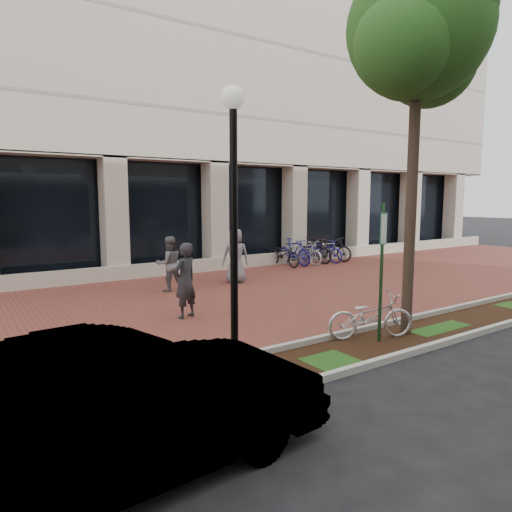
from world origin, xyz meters
TOP-DOWN VIEW (x-y plane):
  - ground at (0.00, 0.00)m, footprint 120.00×120.00m
  - brick_plaza at (0.00, 0.00)m, footprint 40.00×9.00m
  - planting_strip at (0.00, -5.25)m, footprint 40.00×1.50m
  - curb_plaza_side at (0.00, -4.50)m, footprint 40.00×0.12m
  - curb_street_side at (0.00, -6.00)m, footprint 40.00×0.12m
  - near_office_building at (0.00, 10.47)m, footprint 40.00×12.12m
  - parking_sign at (0.10, -5.15)m, footprint 0.34×0.07m
  - lamppost at (-3.13, -4.97)m, footprint 0.36×0.36m
  - street_tree at (1.03, -5.06)m, footprint 3.31×2.76m
  - locked_bicycle at (0.08, -4.91)m, footprint 1.87×1.27m
  - pedestrian_left at (-2.28, -1.36)m, footprint 0.76×0.63m
  - pedestrian_mid at (-1.33, 1.77)m, footprint 0.85×0.69m
  - pedestrian_right at (1.05, 1.82)m, footprint 1.03×0.82m
  - bollard at (6.82, 3.87)m, footprint 0.12×0.12m
  - bike_rack_cluster at (6.02, 3.92)m, footprint 3.68×2.07m
  - sedan_near_curb at (-5.47, -6.67)m, footprint 4.49×1.82m

SIDE VIEW (x-z plane):
  - ground at x=0.00m, z-range 0.00..0.00m
  - brick_plaza at x=0.00m, z-range 0.00..0.01m
  - planting_strip at x=0.00m, z-range 0.00..0.01m
  - curb_plaza_side at x=0.00m, z-range 0.00..0.12m
  - curb_street_side at x=0.00m, z-range 0.00..0.12m
  - bollard at x=6.82m, z-range 0.01..0.86m
  - locked_bicycle at x=0.08m, z-range 0.00..0.93m
  - bike_rack_cluster at x=6.02m, z-range -0.03..1.11m
  - sedan_near_curb at x=-5.47m, z-range 0.00..1.45m
  - pedestrian_mid at x=-1.33m, z-range 0.00..1.67m
  - pedestrian_left at x=-2.28m, z-range 0.00..1.78m
  - pedestrian_right at x=1.05m, z-range 0.00..1.82m
  - parking_sign at x=0.10m, z-range 0.35..3.06m
  - lamppost at x=-3.13m, z-range 0.29..4.76m
  - street_tree at x=1.03m, z-range 2.15..9.59m
  - near_office_building at x=0.00m, z-range 2.05..18.05m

